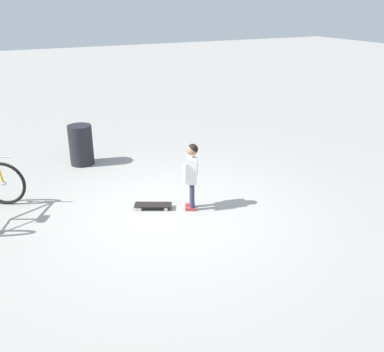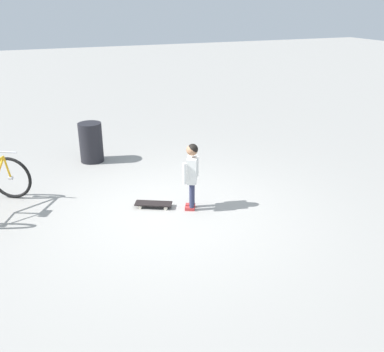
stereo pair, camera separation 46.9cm
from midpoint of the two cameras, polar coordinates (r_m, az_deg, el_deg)
name	(u,v)px [view 1 (the left image)]	position (r m, az deg, el deg)	size (l,w,h in m)	color
ground_plane	(169,214)	(6.61, -5.12, -5.04)	(50.00, 50.00, 0.00)	gray
child_person	(192,169)	(6.48, -2.09, 0.84)	(0.34, 0.28, 1.06)	#2D3351
skateboard	(153,205)	(6.77, -7.16, -3.88)	(0.60, 0.43, 0.07)	black
trash_bin	(81,145)	(8.76, -15.97, 3.95)	(0.46, 0.46, 0.79)	black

